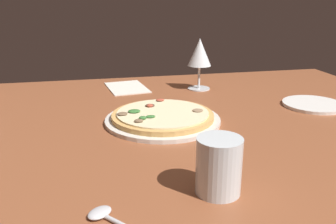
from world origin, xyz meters
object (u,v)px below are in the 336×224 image
wine_glass_far (200,54)px  spoon (106,216)px  side_plate (313,104)px  paper_menu (127,88)px  water_glass (219,169)px  pizza_main (163,117)px

wine_glass_far → spoon: size_ratio=1.74×
spoon → wine_glass_far: bearing=-116.7°
wine_glass_far → side_plate: size_ratio=0.99×
wine_glass_far → side_plate: (-26.89, 25.61, -11.51)cm
side_plate → paper_menu: (50.68, -32.06, -0.30)cm
wine_glass_far → paper_menu: bearing=-15.2°
wine_glass_far → spoon: bearing=63.3°
water_glass → side_plate: water_glass is taller
pizza_main → paper_menu: (5.28, -36.25, -1.06)cm
pizza_main → wine_glass_far: (-18.51, -29.81, 10.74)cm
pizza_main → spoon: (16.18, 39.29, -0.76)cm
water_glass → side_plate: 58.76cm
side_plate → water_glass: bearing=42.5°
water_glass → side_plate: bearing=-137.5°
pizza_main → spoon: pizza_main is taller
pizza_main → water_glass: (-2.20, 35.45, 3.03)cm
pizza_main → spoon: size_ratio=2.97×
water_glass → paper_menu: water_glass is taller
pizza_main → side_plate: bearing=-174.7°
paper_menu → spoon: bearing=74.0°
paper_menu → pizza_main: bearing=90.5°
spoon → pizza_main: bearing=-112.4°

